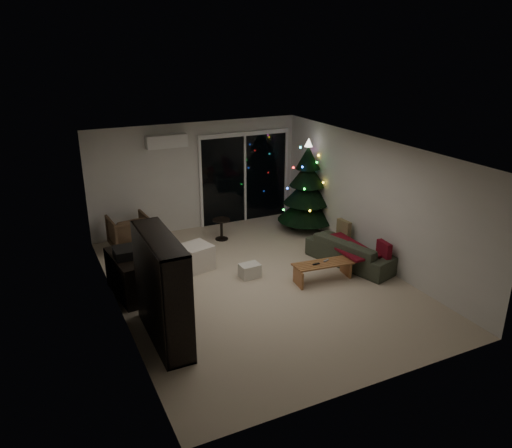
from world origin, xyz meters
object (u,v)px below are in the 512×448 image
at_px(media_cabinet, 128,276).
at_px(coffee_table, 323,271).
at_px(armchair, 129,232).
at_px(sofa, 352,251).
at_px(bookshelf, 148,292).
at_px(christmas_tree, 307,185).

relative_size(media_cabinet, coffee_table, 1.07).
bearing_deg(armchair, sofa, 140.06).
distance_m(media_cabinet, sofa, 4.35).
bearing_deg(coffee_table, bookshelf, -163.96).
distance_m(sofa, coffee_table, 0.98).
relative_size(bookshelf, armchair, 2.04).
relative_size(bookshelf, coffee_table, 1.49).
height_order(media_cabinet, armchair, media_cabinet).
bearing_deg(christmas_tree, sofa, -94.99).
xyz_separation_m(armchair, coffee_table, (2.91, -3.09, -0.19)).
distance_m(coffee_table, christmas_tree, 2.81).
distance_m(armchair, coffee_table, 4.25).
distance_m(armchair, christmas_tree, 4.12).
relative_size(media_cabinet, sofa, 0.64).
distance_m(bookshelf, sofa, 4.44).
bearing_deg(coffee_table, media_cabinet, 169.92).
distance_m(bookshelf, armchair, 3.74).
bearing_deg(armchair, coffee_table, 128.89).
bearing_deg(media_cabinet, armchair, 70.87).
relative_size(coffee_table, christmas_tree, 0.51).
height_order(sofa, christmas_tree, christmas_tree).
distance_m(armchair, sofa, 4.70).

